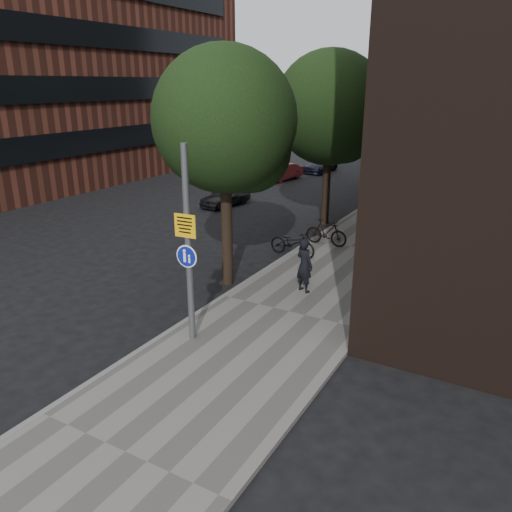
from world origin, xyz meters
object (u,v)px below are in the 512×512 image
Objects in this scene: signpost at (188,246)px; pedestrian at (304,265)px; parked_car_near at (225,196)px; parked_bike_facade_near at (403,249)px.

signpost is 4.68m from pedestrian.
signpost is 15.26m from parked_car_near.
parked_bike_facade_near is at bearing 65.18° from signpost.
signpost reaches higher than parked_bike_facade_near.
pedestrian is (1.23, 4.21, -1.63)m from signpost.
pedestrian is at bearing -37.91° from parked_car_near.
signpost is at bearing -52.56° from parked_car_near.
parked_bike_facade_near is at bearing -15.36° from parked_car_near.
parked_car_near is (-10.73, 4.57, -0.07)m from parked_bike_facade_near.
pedestrian is 12.48m from parked_car_near.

